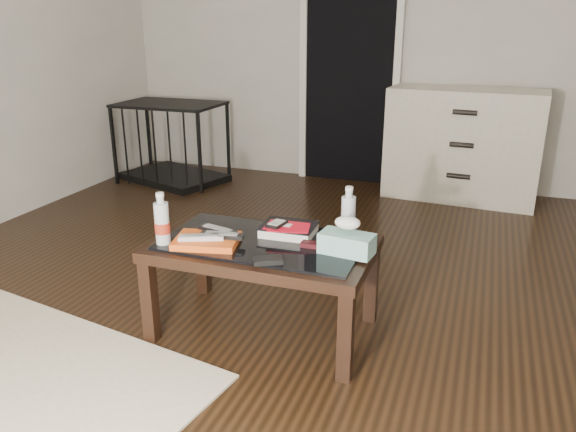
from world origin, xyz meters
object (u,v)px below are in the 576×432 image
water_bottle_right (348,211)px  tissue_box (347,243)px  pet_crate (173,156)px  dresser (463,145)px  coffee_table (264,254)px  water_bottle_left (162,218)px  textbook (289,229)px

water_bottle_right → tissue_box: water_bottle_right is taller
pet_crate → water_bottle_right: 2.95m
pet_crate → dresser: bearing=25.9°
coffee_table → water_bottle_left: water_bottle_left is taller
coffee_table → pet_crate: bearing=129.0°
water_bottle_left → tissue_box: water_bottle_left is taller
coffee_table → tissue_box: bearing=-2.0°
coffee_table → pet_crate: pet_crate is taller
pet_crate → tissue_box: bearing=-26.9°
pet_crate → water_bottle_right: (2.13, -2.01, 0.35)m
pet_crate → water_bottle_right: bearing=-24.8°
dresser → water_bottle_left: bearing=-108.5°
pet_crate → water_bottle_right: size_ratio=4.39×
water_bottle_right → tissue_box: (0.05, -0.20, -0.07)m
pet_crate → water_bottle_left: bearing=-41.5°
coffee_table → tissue_box: 0.41m
dresser → water_bottle_left: dresser is taller
coffee_table → water_bottle_left: size_ratio=4.20×
coffee_table → water_bottle_left: bearing=-156.6°
pet_crate → tissue_box: pet_crate is taller
coffee_table → dresser: dresser is taller
dresser → textbook: dresser is taller
pet_crate → textbook: bearing=-29.6°
coffee_table → pet_crate: size_ratio=0.96×
coffee_table → textbook: size_ratio=4.00×
pet_crate → water_bottle_left: (1.37, -2.38, 0.35)m
tissue_box → dresser: bearing=89.7°
water_bottle_left → tissue_box: bearing=11.6°
dresser → pet_crate: (-2.52, -0.32, -0.22)m
dresser → textbook: bearing=-100.7°
tissue_box → water_bottle_right: bearing=110.1°
textbook → tissue_box: tissue_box is taller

